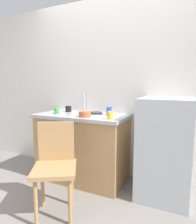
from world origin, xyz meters
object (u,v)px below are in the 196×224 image
(refrigerator, at_px, (165,148))
(cup_black, at_px, (68,109))
(cup_green, at_px, (57,111))
(terracotta_bowl, at_px, (85,114))
(hotplate, at_px, (96,113))
(chair, at_px, (55,164))
(cup_yellow, at_px, (110,115))
(cup_blue, at_px, (109,111))

(refrigerator, height_order, cup_black, refrigerator)
(refrigerator, xyz_separation_m, cup_green, (-1.38, -0.11, 0.35))
(terracotta_bowl, bearing_deg, hotplate, 88.68)
(chair, bearing_deg, cup_black, 85.35)
(chair, distance_m, cup_yellow, 0.77)
(cup_green, bearing_deg, refrigerator, 4.50)
(chair, relative_size, cup_yellow, 10.35)
(cup_green, relative_size, cup_black, 0.85)
(refrigerator, relative_size, cup_green, 15.87)
(cup_blue, bearing_deg, cup_yellow, -66.02)
(chair, height_order, terracotta_bowl, terracotta_bowl)
(refrigerator, relative_size, terracotta_bowl, 7.68)
(refrigerator, height_order, terracotta_bowl, refrigerator)
(refrigerator, xyz_separation_m, cup_yellow, (-0.57, -0.21, 0.36))
(refrigerator, distance_m, terracotta_bowl, 0.99)
(hotplate, distance_m, cup_yellow, 0.46)
(terracotta_bowl, distance_m, cup_blue, 0.33)
(cup_yellow, bearing_deg, hotplate, 136.44)
(chair, height_order, cup_yellow, cup_yellow)
(refrigerator, distance_m, cup_black, 1.38)
(chair, height_order, hotplate, hotplate)
(refrigerator, xyz_separation_m, chair, (-0.93, -0.74, -0.06))
(chair, xyz_separation_m, cup_blue, (0.24, 0.81, 0.43))
(terracotta_bowl, xyz_separation_m, cup_green, (-0.47, 0.08, 0.00))
(refrigerator, relative_size, cup_blue, 10.62)
(cup_green, relative_size, cup_blue, 0.67)
(chair, distance_m, hotplate, 0.93)
(cup_yellow, bearing_deg, terracotta_bowl, 176.00)
(refrigerator, height_order, cup_green, refrigerator)
(chair, height_order, cup_black, cup_black)
(hotplate, xyz_separation_m, cup_yellow, (0.33, -0.31, 0.03))
(refrigerator, xyz_separation_m, cup_black, (-1.33, 0.10, 0.36))
(refrigerator, relative_size, chair, 1.26)
(chair, relative_size, cup_blue, 8.43)
(terracotta_bowl, bearing_deg, chair, -92.52)
(chair, bearing_deg, terracotta_bowl, 57.55)
(cup_yellow, height_order, cup_black, cup_yellow)
(chair, distance_m, cup_black, 1.03)
(cup_yellow, bearing_deg, cup_blue, 113.98)
(refrigerator, bearing_deg, chair, -141.41)
(chair, relative_size, cup_green, 12.61)
(cup_yellow, relative_size, cup_blue, 0.81)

